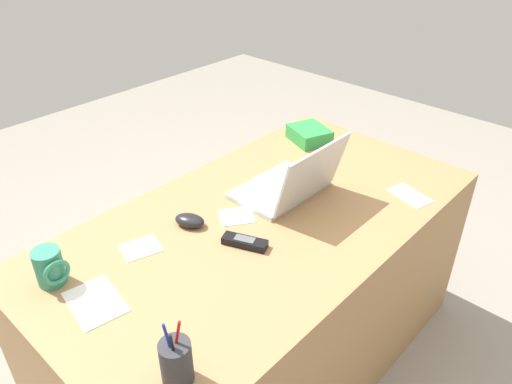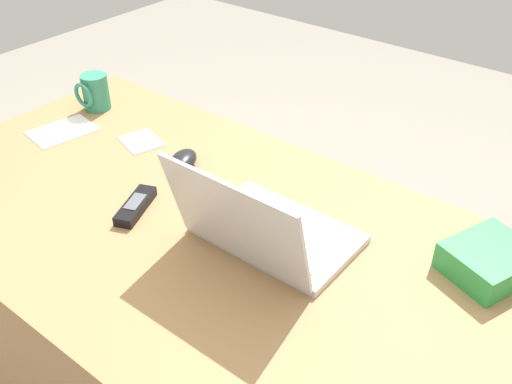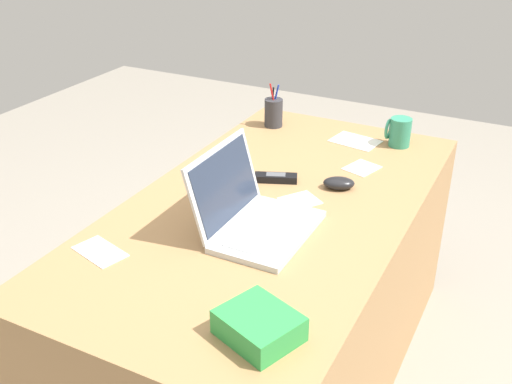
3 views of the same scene
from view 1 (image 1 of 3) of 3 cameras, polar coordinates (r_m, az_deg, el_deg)
ground_plane at (r=2.14m, az=0.69°, el=-18.53°), size 6.00×6.00×0.00m
desk at (r=1.88m, az=0.76°, el=-11.75°), size 1.57×0.84×0.70m
laptop at (r=1.75m, az=3.97°, el=0.94°), size 0.34×0.28×0.24m
computer_mouse at (r=1.62m, az=-7.70°, el=-3.28°), size 0.10×0.12×0.04m
coffee_mug_white at (r=1.49m, az=-22.79°, el=-8.04°), size 0.08×0.09×0.11m
cordless_phone at (r=1.53m, az=-1.32°, el=-5.82°), size 0.09×0.15×0.03m
pen_holder at (r=1.16m, az=-9.23°, el=-18.87°), size 0.07×0.07×0.18m
snack_bag at (r=2.16m, az=6.20°, el=6.65°), size 0.19×0.21×0.06m
paper_note_near_laptop at (r=1.56m, az=-13.21°, el=-6.34°), size 0.14×0.12×0.00m
paper_note_left at (r=1.66m, az=-2.28°, el=-2.82°), size 0.15×0.14×0.00m
paper_note_right at (r=1.85m, az=17.40°, el=-0.39°), size 0.13×0.17×0.00m
paper_note_front at (r=1.42m, az=-18.16°, el=-12.03°), size 0.15×0.19×0.00m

